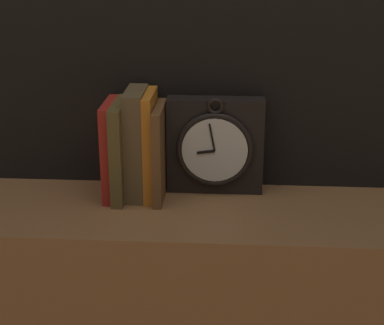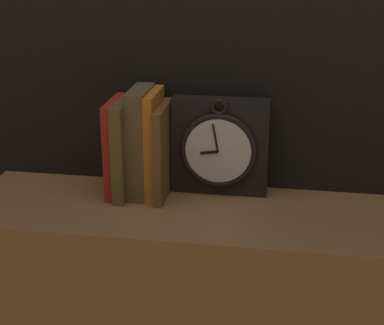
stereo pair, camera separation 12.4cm
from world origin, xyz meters
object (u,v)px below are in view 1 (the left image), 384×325
book_slot0_red (111,149)px  clock (215,146)px  book_slot1_brown (121,150)px  book_slot4_brown (160,153)px  book_slot2_brown (137,144)px  book_slot3_orange (151,145)px

book_slot0_red → clock: bearing=9.3°
book_slot1_brown → book_slot4_brown: (0.09, 0.00, -0.00)m
book_slot1_brown → book_slot2_brown: bearing=18.0°
book_slot2_brown → book_slot4_brown: 0.06m
book_slot2_brown → book_slot0_red: bearing=-175.7°
clock → book_slot0_red: size_ratio=1.05×
clock → book_slot2_brown: 0.18m
clock → book_slot4_brown: bearing=-160.7°
book_slot1_brown → book_slot4_brown: size_ratio=1.04×
clock → book_slot1_brown: bearing=-167.9°
book_slot1_brown → book_slot4_brown: 0.09m
book_slot1_brown → clock: bearing=12.1°
book_slot3_orange → book_slot4_brown: 0.03m
book_slot4_brown → clock: bearing=19.3°
book_slot2_brown → clock: bearing=10.9°
clock → book_slot2_brown: book_slot2_brown is taller
clock → book_slot2_brown: (-0.17, -0.03, 0.01)m
clock → book_slot0_red: (-0.23, -0.04, -0.00)m
book_slot0_red → book_slot4_brown: bearing=-2.3°
book_slot1_brown → book_slot4_brown: bearing=1.5°
book_slot0_red → book_slot4_brown: book_slot0_red is taller
book_slot0_red → book_slot2_brown: size_ratio=0.89×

